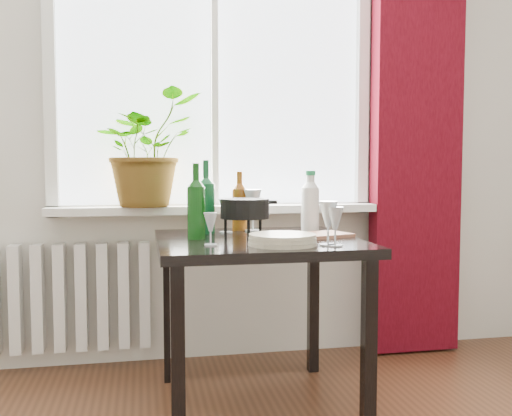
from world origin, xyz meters
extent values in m
cube|color=white|center=(0.00, 2.22, 1.60)|extent=(1.72, 0.08, 1.62)
cube|color=white|center=(0.00, 2.15, 0.82)|extent=(1.72, 0.20, 0.04)
cube|color=#3D050E|center=(1.12, 2.12, 1.30)|extent=(0.50, 0.12, 2.56)
cube|color=silver|center=(-0.75, 2.18, 0.38)|extent=(0.80, 0.10, 0.55)
cube|color=black|center=(0.10, 1.55, 0.72)|extent=(0.85, 0.85, 0.04)
cube|color=black|center=(-0.27, 1.19, 0.35)|extent=(0.05, 0.05, 0.70)
cube|color=black|center=(-0.27, 1.92, 0.35)|extent=(0.05, 0.05, 0.70)
cube|color=black|center=(0.46, 1.19, 0.35)|extent=(0.05, 0.05, 0.70)
cube|color=black|center=(0.46, 1.92, 0.35)|extent=(0.05, 0.05, 0.70)
imported|color=#457D21|center=(-0.36, 2.11, 1.14)|extent=(0.70, 0.70, 0.59)
cylinder|color=beige|center=(0.15, 1.31, 0.76)|extent=(0.35, 0.35, 0.04)
cube|color=black|center=(0.19, 1.31, 0.75)|extent=(0.10, 0.19, 0.02)
cube|color=#9D6147|center=(0.37, 1.54, 0.75)|extent=(0.32, 0.25, 0.01)
camera|label=1|loc=(-0.38, -0.84, 1.04)|focal=40.00mm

